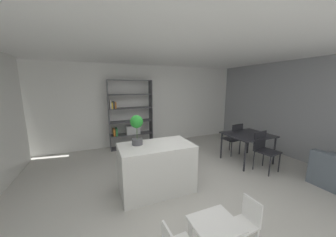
% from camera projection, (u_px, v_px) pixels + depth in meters
% --- Properties ---
extents(ground_plane, '(10.35, 10.35, 0.00)m').
position_uv_depth(ground_plane, '(175.00, 189.00, 3.40)').
color(ground_plane, beige).
extents(ceiling_slab, '(7.52, 6.14, 0.06)m').
position_uv_depth(ceiling_slab, '(176.00, 42.00, 2.91)').
color(ceiling_slab, white).
rests_on(ceiling_slab, ground_plane).
extents(back_partition, '(7.52, 0.06, 2.68)m').
position_uv_depth(back_partition, '(138.00, 105.00, 5.92)').
color(back_partition, white).
rests_on(back_partition, ground_plane).
extents(right_partition_gray, '(0.06, 6.14, 2.68)m').
position_uv_depth(right_partition_gray, '(305.00, 111.00, 4.56)').
color(right_partition_gray, gray).
rests_on(right_partition_gray, ground_plane).
extents(kitchen_island, '(1.35, 0.78, 0.92)m').
position_uv_depth(kitchen_island, '(156.00, 168.00, 3.32)').
color(kitchen_island, silver).
rests_on(kitchen_island, ground_plane).
extents(potted_plant_on_island, '(0.24, 0.24, 0.55)m').
position_uv_depth(potted_plant_on_island, '(137.00, 127.00, 3.18)').
color(potted_plant_on_island, '#4C4C51').
rests_on(potted_plant_on_island, kitchen_island).
extents(open_bookshelf, '(1.36, 0.37, 2.18)m').
position_uv_depth(open_bookshelf, '(129.00, 118.00, 5.59)').
color(open_bookshelf, '#4C4C51').
rests_on(open_bookshelf, ground_plane).
extents(child_table, '(0.52, 0.46, 0.47)m').
position_uv_depth(child_table, '(215.00, 230.00, 1.98)').
color(child_table, white).
rests_on(child_table, ground_plane).
extents(child_chair_right, '(0.29, 0.29, 0.62)m').
position_uv_depth(child_chair_right, '(247.00, 221.00, 2.17)').
color(child_chair_right, white).
rests_on(child_chair_right, ground_plane).
extents(dining_table, '(1.11, 0.95, 0.75)m').
position_uv_depth(dining_table, '(248.00, 137.00, 4.58)').
color(dining_table, '#232328').
rests_on(dining_table, ground_plane).
extents(dining_chair_far, '(0.47, 0.48, 0.93)m').
position_uv_depth(dining_chair_far, '(234.00, 137.00, 5.06)').
color(dining_chair_far, '#232328').
rests_on(dining_chair_far, ground_plane).
extents(dining_chair_near, '(0.51, 0.50, 0.92)m').
position_uv_depth(dining_chair_near, '(264.00, 147.00, 4.14)').
color(dining_chair_near, '#232328').
rests_on(dining_chair_near, ground_plane).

